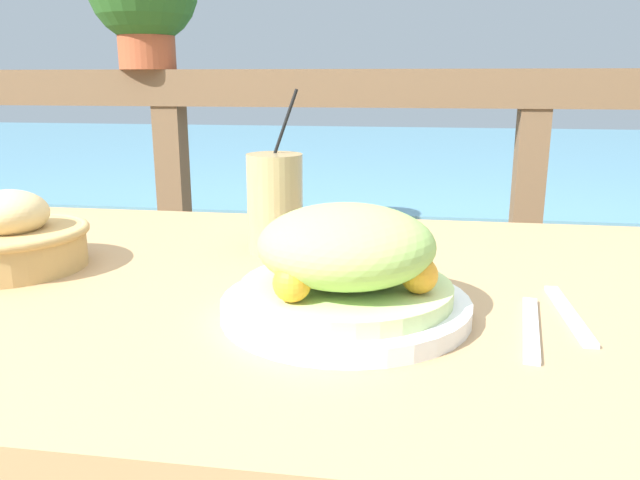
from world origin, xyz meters
The scene contains 8 objects.
patio_table centered at (0.00, 0.00, 0.64)m, with size 1.29×0.81×0.73m.
railing_fence centered at (0.00, 0.80, 0.73)m, with size 2.80×0.08×1.01m.
sea_backdrop centered at (0.00, 3.30, 0.27)m, with size 12.00×4.00×0.54m.
salad_plate centered at (0.11, -0.11, 0.78)m, with size 0.28×0.28×0.13m.
drink_glass centered at (-0.02, 0.14, 0.81)m, with size 0.09×0.08×0.25m.
bread_basket centered at (-0.37, 0.00, 0.77)m, with size 0.21×0.21×0.11m.
fork centered at (0.31, -0.12, 0.73)m, with size 0.04×0.18×0.00m.
knife centered at (0.36, -0.07, 0.73)m, with size 0.02×0.18×0.00m.
Camera 1 is at (0.19, -0.77, 0.99)m, focal length 35.00 mm.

